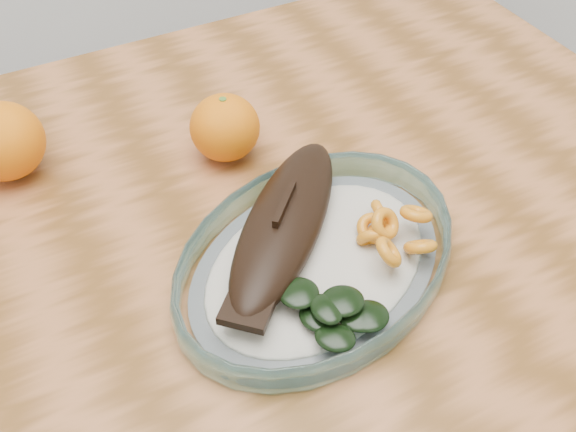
{
  "coord_description": "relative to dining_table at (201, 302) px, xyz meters",
  "views": [
    {
      "loc": [
        -0.15,
        -0.5,
        1.27
      ],
      "look_at": [
        0.09,
        -0.03,
        0.77
      ],
      "focal_mm": 45.0,
      "sensor_mm": 36.0,
      "label": 1
    }
  ],
  "objects": [
    {
      "name": "plated_meal",
      "position": [
        0.09,
        -0.09,
        0.12
      ],
      "size": [
        0.74,
        0.74,
        0.08
      ],
      "rotation": [
        0.0,
        0.0,
        0.41
      ],
      "color": "white",
      "rests_on": "dining_table"
    },
    {
      "name": "orange_left",
      "position": [
        -0.14,
        0.19,
        0.14
      ],
      "size": [
        0.09,
        0.09,
        0.09
      ],
      "primitive_type": "sphere",
      "color": "#DD5504",
      "rests_on": "dining_table"
    },
    {
      "name": "dining_table",
      "position": [
        0.0,
        0.0,
        0.0
      ],
      "size": [
        1.2,
        0.8,
        0.75
      ],
      "color": "brown",
      "rests_on": "ground"
    },
    {
      "name": "orange_right",
      "position": [
        0.09,
        0.11,
        0.14
      ],
      "size": [
        0.08,
        0.08,
        0.08
      ],
      "primitive_type": "sphere",
      "color": "#DD5504",
      "rests_on": "dining_table"
    }
  ]
}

